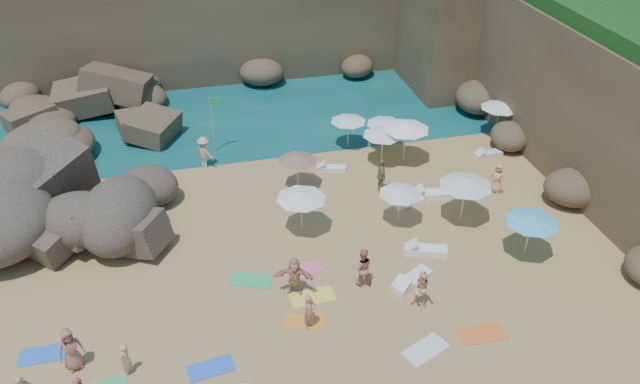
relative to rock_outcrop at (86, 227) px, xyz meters
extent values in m
plane|color=tan|center=(9.04, -5.65, 0.00)|extent=(120.00, 120.00, 0.00)
plane|color=#0C4751|center=(9.04, 24.35, 0.00)|extent=(120.00, 120.00, 0.00)
cube|color=brown|center=(11.04, 19.35, 4.00)|extent=(44.00, 8.00, 8.00)
cube|color=brown|center=(28.04, 2.35, 4.00)|extent=(8.00, 30.00, 8.00)
cube|color=brown|center=(26.04, 14.35, 4.00)|extent=(10.00, 12.00, 8.00)
cylinder|color=white|center=(-5.96, 24.35, 3.00)|extent=(0.10, 0.10, 6.00)
cylinder|color=silver|center=(6.84, 5.99, 1.72)|extent=(0.07, 0.07, 3.45)
cube|color=green|center=(7.18, 5.99, 3.17)|extent=(0.59, 0.19, 0.39)
cylinder|color=silver|center=(14.51, 4.73, 0.93)|extent=(0.05, 0.05, 1.85)
cone|color=silver|center=(14.51, 4.73, 1.81)|extent=(2.08, 2.08, 0.32)
cylinder|color=silver|center=(16.43, 3.91, 0.93)|extent=(0.05, 0.05, 1.86)
cone|color=silver|center=(16.43, 3.91, 1.82)|extent=(2.09, 2.09, 0.32)
cylinder|color=silver|center=(15.83, 2.38, 1.00)|extent=(0.06, 0.06, 2.01)
cone|color=silver|center=(15.83, 2.38, 1.96)|extent=(2.25, 2.25, 0.34)
cylinder|color=silver|center=(23.68, 4.02, 1.01)|extent=(0.06, 0.06, 2.02)
cone|color=silver|center=(23.68, 4.02, 1.97)|extent=(2.27, 2.27, 0.34)
cylinder|color=silver|center=(17.09, 2.26, 1.17)|extent=(0.07, 0.07, 2.33)
cone|color=white|center=(17.09, 2.26, 2.27)|extent=(2.62, 2.62, 0.40)
cylinder|color=silver|center=(10.11, -2.81, 1.06)|extent=(0.06, 0.06, 2.12)
cone|color=white|center=(10.11, -2.81, 2.07)|extent=(2.38, 2.38, 0.36)
cylinder|color=silver|center=(10.74, 1.04, 0.93)|extent=(0.05, 0.05, 1.85)
cone|color=red|center=(10.74, 1.04, 1.81)|extent=(2.08, 2.08, 0.32)
cylinder|color=silver|center=(14.83, -3.21, 0.93)|extent=(0.05, 0.05, 1.86)
cone|color=silver|center=(14.83, -3.21, 1.82)|extent=(2.09, 2.09, 0.32)
cylinder|color=silver|center=(19.54, -7.00, 1.06)|extent=(0.06, 0.06, 2.12)
cone|color=#43B1E5|center=(19.54, -7.00, 2.07)|extent=(2.38, 2.38, 0.36)
cylinder|color=silver|center=(17.86, -3.79, 1.15)|extent=(0.07, 0.07, 2.30)
cone|color=silver|center=(17.86, -3.79, 2.25)|extent=(2.59, 2.59, 0.39)
cube|color=white|center=(12.89, 2.31, 0.12)|extent=(1.67, 0.92, 0.25)
cube|color=white|center=(17.26, -1.48, 0.16)|extent=(2.11, 0.95, 0.32)
cube|color=white|center=(15.88, -1.85, 0.12)|extent=(1.65, 0.84, 0.25)
cube|color=white|center=(15.27, -5.75, 0.15)|extent=(2.02, 1.23, 0.30)
cube|color=silver|center=(22.08, 1.72, 0.13)|extent=(1.70, 0.74, 0.26)
cube|color=white|center=(13.92, -7.58, 0.16)|extent=(2.11, 1.61, 0.32)
cube|color=blue|center=(-0.96, -8.10, 0.02)|extent=(1.78, 0.90, 0.03)
cube|color=orange|center=(8.95, -8.71, 0.01)|extent=(1.83, 1.27, 0.03)
cube|color=blue|center=(5.09, -10.24, 0.01)|extent=(1.78, 1.06, 0.03)
cube|color=#FB618D|center=(9.60, -5.71, 0.01)|extent=(1.78, 1.29, 0.03)
cube|color=orange|center=(15.53, -11.01, 0.02)|extent=(1.85, 0.97, 0.03)
cube|color=green|center=(7.21, -5.75, 0.02)|extent=(2.03, 1.53, 0.03)
cube|color=yellow|center=(9.56, -7.41, 0.02)|extent=(1.92, 1.05, 0.03)
cube|color=silver|center=(13.09, -11.24, 0.02)|extent=(1.99, 1.53, 0.03)
imported|color=#B76A5B|center=(11.80, -7.09, 0.92)|extent=(0.97, 0.80, 1.83)
imported|color=tan|center=(6.14, 4.36, 0.92)|extent=(1.17, 1.21, 1.84)
imported|color=olive|center=(14.88, -0.35, 0.96)|extent=(0.55, 1.15, 1.92)
imported|color=#E19276|center=(20.75, -1.79, 0.83)|extent=(0.86, 0.90, 1.65)
imported|color=#AD7556|center=(1.53, 1.14, 0.79)|extent=(1.53, 0.76, 1.58)
imported|color=tan|center=(2.15, -9.75, 0.72)|extent=(0.58, 0.63, 1.45)
imported|color=#955E4A|center=(0.27, -9.01, 0.25)|extent=(1.54, 2.05, 0.49)
imported|color=tan|center=(8.92, -6.95, 0.23)|extent=(2.17, 2.24, 0.47)
imported|color=#C07460|center=(9.08, -9.05, 0.19)|extent=(1.16, 1.66, 0.37)
imported|color=#F0AE88|center=(13.77, -8.99, 0.33)|extent=(1.67, 1.88, 0.65)
camera|label=1|loc=(5.33, -26.30, 17.96)|focal=35.00mm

